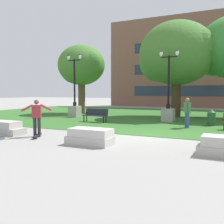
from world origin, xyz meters
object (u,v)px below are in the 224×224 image
concrete_block_left (90,137)px  skateboard (37,136)px  park_bench_near_right (96,114)px  trash_bin (211,118)px  concrete_block_center (5,128)px  person_bystander_near_lawn (187,111)px  person_skateboarder (37,115)px  lamp_post_left (75,104)px  lamp_post_right (168,107)px

concrete_block_left → skateboard: concrete_block_left is taller
park_bench_near_right → trash_bin: trash_bin is taller
concrete_block_center → person_bystander_near_lawn: size_ratio=1.12×
person_skateboarder → person_bystander_near_lawn: bearing=45.5°
lamp_post_left → person_bystander_near_lawn: (9.47, -2.78, -0.07)m
person_skateboarder → trash_bin: size_ratio=1.78×
lamp_post_left → trash_bin: size_ratio=5.31×
trash_bin → person_skateboarder: bearing=-132.5°
lamp_post_left → lamp_post_right: 7.72m
lamp_post_left → lamp_post_right: size_ratio=1.04×
person_skateboarder → lamp_post_left: lamp_post_left is taller
person_skateboarder → person_bystander_near_lawn: (5.76, 5.87, 0.01)m
lamp_post_left → concrete_block_left: bearing=-53.2°
concrete_block_center → concrete_block_left: size_ratio=1.06×
person_skateboarder → lamp_post_left: 9.41m
concrete_block_left → skateboard: 2.97m
person_skateboarder → skateboard: person_skateboarder is taller
trash_bin → person_bystander_near_lawn: 2.09m
skateboard → person_bystander_near_lawn: size_ratio=0.59×
park_bench_near_right → person_skateboarder: bearing=-86.5°
concrete_block_center → park_bench_near_right: (1.48, 6.37, 0.23)m
park_bench_near_right → trash_bin: bearing=10.5°
park_bench_near_right → person_bystander_near_lawn: (6.14, -0.33, 0.45)m
trash_bin → concrete_block_left: bearing=-114.8°
person_bystander_near_lawn → skateboard: bearing=-132.0°
skateboard → trash_bin: size_ratio=1.05×
concrete_block_left → lamp_post_left: lamp_post_left is taller
skateboard → park_bench_near_right: size_ratio=0.55×
trash_bin → lamp_post_left: bearing=174.1°
concrete_block_center → trash_bin: size_ratio=1.99×
person_bystander_near_lawn → trash_bin: bearing=55.5°
park_bench_near_right → person_bystander_near_lawn: person_bystander_near_lawn is taller
lamp_post_right → person_skateboarder: bearing=-115.1°
skateboard → trash_bin: bearing=49.5°
park_bench_near_right → trash_bin: size_ratio=1.92×
concrete_block_left → person_bystander_near_lawn: bearing=68.1°
park_bench_near_right → lamp_post_left: lamp_post_left is taller
concrete_block_left → skateboard: bearing=174.7°
lamp_post_right → concrete_block_left: bearing=-95.3°
lamp_post_left → person_skateboarder: bearing=-66.8°
trash_bin → person_bystander_near_lawn: person_bystander_near_lawn is taller
skateboard → lamp_post_left: size_ratio=0.20×
skateboard → person_skateboarder: bearing=128.1°
lamp_post_left → trash_bin: 10.69m
concrete_block_left → trash_bin: (3.74, 8.10, 0.20)m
person_skateboarder → skateboard: bearing=-51.9°
concrete_block_left → person_skateboarder: 3.29m
concrete_block_left → concrete_block_center: bearing=175.6°
concrete_block_left → person_skateboarder: bearing=170.0°
skateboard → trash_bin: (6.69, 7.83, 0.42)m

